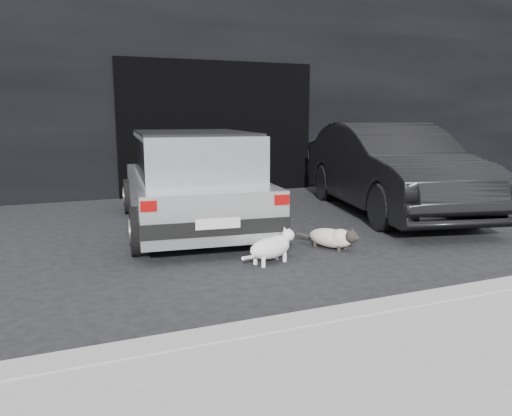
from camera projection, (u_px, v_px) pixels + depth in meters
name	position (u px, v px, depth m)	size (l,w,h in m)	color
ground	(245.00, 243.00, 6.17)	(80.00, 80.00, 0.00)	black
building_facade	(191.00, 74.00, 11.54)	(34.00, 4.00, 5.00)	black
garage_opening	(219.00, 128.00, 9.93)	(4.00, 0.10, 2.60)	black
curb	(469.00, 296.00, 4.18)	(18.00, 0.25, 0.12)	#969691
silver_hatchback	(192.00, 176.00, 6.83)	(2.12, 3.79, 1.34)	silver
second_car	(390.00, 168.00, 7.98)	(1.52, 4.35, 1.43)	black
cat_siamese	(334.00, 238.00, 5.86)	(0.51, 0.76, 0.29)	beige
cat_white	(273.00, 247.00, 5.31)	(0.73, 0.41, 0.36)	white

